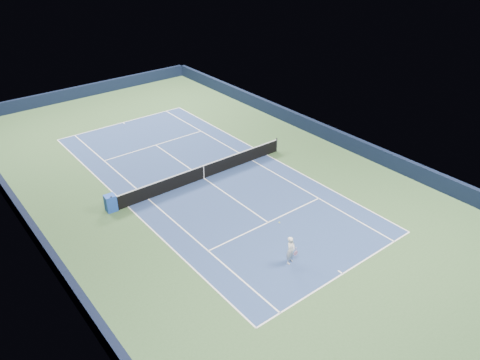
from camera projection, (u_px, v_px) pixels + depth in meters
ground at (204, 178)px, 30.74m from camera, size 40.00×40.00×0.00m
wall_far at (84, 91)px, 43.93m from camera, size 22.00×0.35×1.10m
wall_right at (319, 129)px, 36.27m from camera, size 0.35×40.00×1.10m
wall_left at (34, 232)px, 24.65m from camera, size 0.35×40.00×1.10m
court_surface at (204, 178)px, 30.74m from camera, size 10.97×23.77×0.01m
baseline_far at (123, 122)px, 38.81m from camera, size 10.97×0.08×0.00m
baseline_near at (343, 274)px, 22.66m from camera, size 10.97×0.08×0.00m
sideline_doubles_right at (267, 155)px, 33.67m from camera, size 0.08×23.77×0.00m
sideline_doubles_left at (128, 207)px, 27.79m from camera, size 0.08×23.77×0.00m
sideline_singles_right at (252, 160)px, 32.94m from camera, size 0.08×23.77×0.00m
sideline_singles_left at (148, 199)px, 28.52m from camera, size 0.08×23.77×0.00m
service_line_far at (156, 145)px, 35.08m from camera, size 8.23×0.08×0.00m
service_line_near at (268, 222)px, 26.38m from camera, size 8.23×0.08×0.00m
center_service_line at (204, 178)px, 30.73m from camera, size 0.08×12.80×0.00m
center_mark_far at (124, 123)px, 38.71m from camera, size 0.08×0.30×0.00m
center_mark_near at (340, 272)px, 22.76m from camera, size 0.08×0.30×0.00m
tennis_net at (204, 172)px, 30.48m from camera, size 12.90×0.10×1.07m
sponsor_cube at (111, 203)px, 27.20m from camera, size 0.66×0.61×1.02m
tennis_player at (291, 250)px, 23.01m from camera, size 0.78×1.29×1.87m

